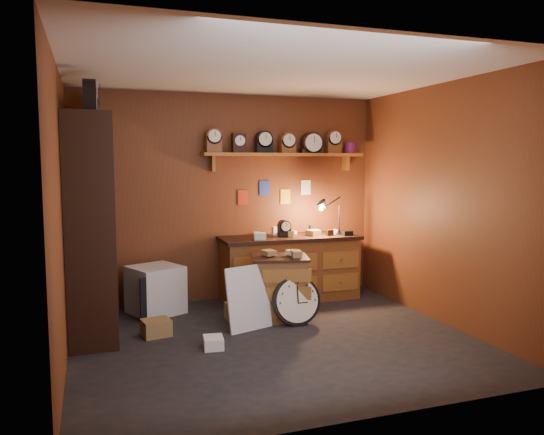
{
  "coord_description": "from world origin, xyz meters",
  "views": [
    {
      "loc": [
        -1.75,
        -4.99,
        1.82
      ],
      "look_at": [
        0.09,
        0.35,
        1.23
      ],
      "focal_mm": 35.0,
      "sensor_mm": 36.0,
      "label": 1
    }
  ],
  "objects": [
    {
      "name": "floor",
      "position": [
        0.0,
        0.0,
        0.0
      ],
      "size": [
        4.0,
        4.0,
        0.0
      ],
      "primitive_type": "plane",
      "color": "black",
      "rests_on": "ground"
    },
    {
      "name": "room_shell",
      "position": [
        0.04,
        0.11,
        1.72
      ],
      "size": [
        4.02,
        3.62,
        2.71
      ],
      "color": "brown",
      "rests_on": "ground"
    },
    {
      "name": "shelving_unit",
      "position": [
        -1.79,
        0.98,
        1.25
      ],
      "size": [
        0.47,
        1.6,
        2.58
      ],
      "color": "black",
      "rests_on": "ground"
    },
    {
      "name": "workbench",
      "position": [
        0.73,
        1.47,
        0.47
      ],
      "size": [
        1.85,
        0.66,
        1.36
      ],
      "color": "brown",
      "rests_on": "ground"
    },
    {
      "name": "low_cabinet",
      "position": [
        0.3,
        0.7,
        0.4
      ],
      "size": [
        0.76,
        0.69,
        0.83
      ],
      "rotation": [
        0.0,
        0.0,
        -0.25
      ],
      "color": "brown",
      "rests_on": "ground"
    },
    {
      "name": "big_round_clock",
      "position": [
        0.4,
        0.42,
        0.27
      ],
      "size": [
        0.56,
        0.18,
        0.56
      ],
      "color": "black",
      "rests_on": "ground"
    },
    {
      "name": "white_panel",
      "position": [
        -0.15,
        0.43,
        0.0
      ],
      "size": [
        0.56,
        0.31,
        0.71
      ],
      "primitive_type": "cube",
      "rotation": [
        -0.17,
        0.0,
        0.32
      ],
      "color": "silver",
      "rests_on": "ground"
    },
    {
      "name": "mini_fridge",
      "position": [
        -1.04,
        1.39,
        0.29
      ],
      "size": [
        0.73,
        0.75,
        0.57
      ],
      "rotation": [
        0.0,
        0.0,
        0.42
      ],
      "color": "silver",
      "rests_on": "ground"
    },
    {
      "name": "floor_box_a",
      "position": [
        -1.14,
        0.53,
        0.09
      ],
      "size": [
        0.32,
        0.29,
        0.17
      ],
      "primitive_type": "cube",
      "rotation": [
        0.0,
        0.0,
        0.18
      ],
      "color": "#9A7543",
      "rests_on": "ground"
    },
    {
      "name": "floor_box_b",
      "position": [
        -0.65,
        -0.03,
        0.06
      ],
      "size": [
        0.21,
        0.25,
        0.11
      ],
      "primitive_type": "cube",
      "rotation": [
        0.0,
        0.0,
        -0.12
      ],
      "color": "white",
      "rests_on": "ground"
    },
    {
      "name": "floor_box_c",
      "position": [
        -0.18,
        0.82,
        0.1
      ],
      "size": [
        0.28,
        0.24,
        0.2
      ],
      "primitive_type": "cube",
      "rotation": [
        0.0,
        0.0,
        0.07
      ],
      "color": "#9A7543",
      "rests_on": "ground"
    }
  ]
}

